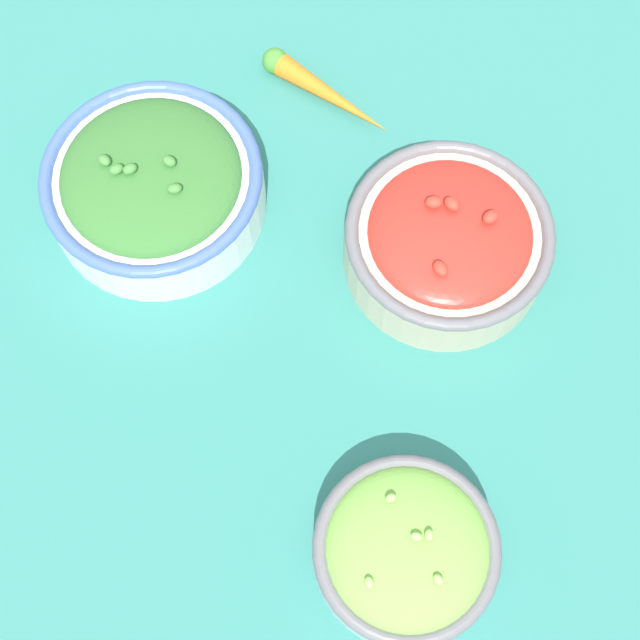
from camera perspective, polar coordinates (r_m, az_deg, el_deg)
The scene contains 5 objects.
ground_plane at distance 0.79m, azimuth -0.00°, elevation -0.77°, with size 3.00×3.00×0.00m, color #337F75.
bowl_broccoli at distance 0.82m, azimuth -10.59°, elevation 8.52°, with size 0.20×0.20×0.08m.
bowl_lettuce at distance 0.71m, azimuth 5.51°, elevation -14.44°, with size 0.15×0.15×0.07m.
bowl_cherry_tomatoes at distance 0.79m, azimuth 8.16°, elevation 5.01°, with size 0.18×0.18×0.08m.
loose_carrot at distance 0.89m, azimuth 0.12°, elevation 14.50°, with size 0.14×0.08×0.03m.
Camera 1 is at (0.24, -0.13, 0.74)m, focal length 50.00 mm.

